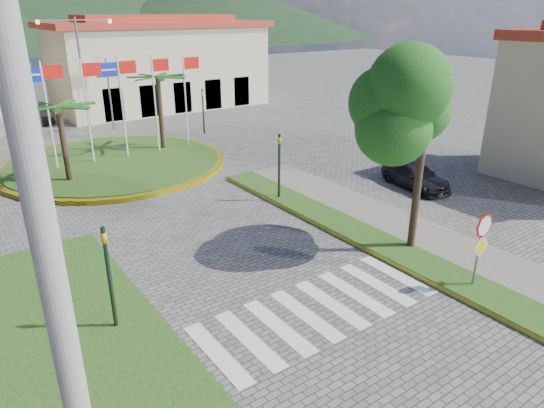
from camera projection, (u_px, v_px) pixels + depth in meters
ground at (425, 389)px, 11.53m from camera, size 160.00×160.00×0.00m
sidewalk_right at (491, 276)px, 16.25m from camera, size 4.00×28.00×0.15m
verge_right at (470, 287)px, 15.60m from camera, size 1.60×28.00×0.18m
median_left at (74, 355)px, 12.52m from camera, size 5.00×14.00×0.18m
crosswalk at (316, 310)px, 14.55m from camera, size 8.00×3.00×0.01m
roundabout_island at (115, 163)px, 28.08m from camera, size 12.70×12.70×6.00m
stop_sign at (481, 239)px, 14.99m from camera, size 0.80×0.11×2.65m
deciduous_tree at (426, 112)px, 16.35m from camera, size 3.60×3.60×6.80m
utility_pole at (68, 358)px, 5.81m from camera, size 0.32×0.32×9.00m
traffic_light_left at (109, 270)px, 12.91m from camera, size 0.15×0.18×3.20m
traffic_light_right at (279, 161)px, 22.30m from camera, size 0.15×0.18×3.20m
traffic_light_far at (203, 107)px, 34.77m from camera, size 0.18×0.15×3.20m
direction_sign_west at (34, 88)px, 32.53m from camera, size 1.60×0.14×5.20m
direction_sign_east at (108, 82)px, 35.23m from camera, size 1.60×0.14×5.20m
street_lamp_centre at (82, 72)px, 33.06m from camera, size 4.80×0.16×8.00m
building_right at (159, 63)px, 44.18m from camera, size 19.08×9.54×8.05m
hill_far_east at (213, 8)px, 147.95m from camera, size 120.00×120.00×18.00m
car_dark_a at (32, 120)px, 37.17m from camera, size 3.34×1.45×1.12m
car_dark_b at (172, 103)px, 43.58m from camera, size 4.16×1.66×1.34m
car_side_right at (415, 176)px, 24.50m from camera, size 2.31×4.28×1.18m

